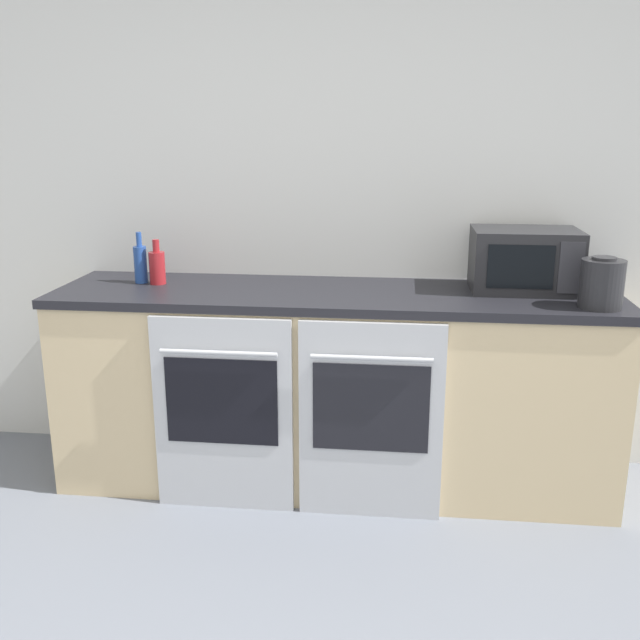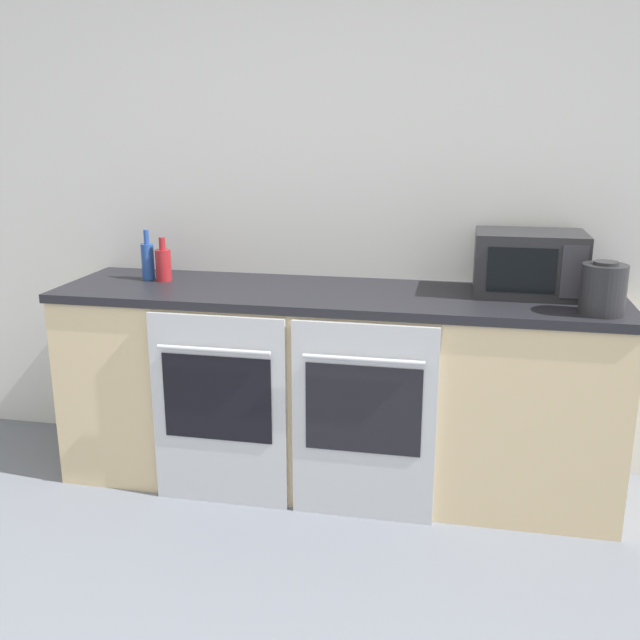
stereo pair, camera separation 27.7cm
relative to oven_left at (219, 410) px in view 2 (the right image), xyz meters
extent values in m
cube|color=silver|center=(0.46, 0.68, 0.85)|extent=(10.00, 0.06, 2.60)
cube|color=#D1B789|center=(0.46, 0.33, 0.00)|extent=(2.54, 0.64, 0.90)
cube|color=black|center=(0.46, 0.33, 0.47)|extent=(2.57, 0.66, 0.04)
cube|color=#B7BABF|center=(0.00, 0.00, -0.01)|extent=(0.62, 0.03, 0.89)
cube|color=black|center=(0.00, -0.02, 0.06)|extent=(0.49, 0.01, 0.39)
cylinder|color=#B7BABF|center=(0.00, -0.04, 0.29)|extent=(0.50, 0.02, 0.02)
cube|color=#B7BABF|center=(0.64, 0.00, -0.01)|extent=(0.62, 0.03, 0.89)
cube|color=black|center=(0.64, -0.02, 0.06)|extent=(0.49, 0.01, 0.39)
cylinder|color=#B7BABF|center=(0.64, -0.04, 0.29)|extent=(0.50, 0.02, 0.02)
cube|color=#232326|center=(1.31, 0.44, 0.63)|extent=(0.47, 0.33, 0.28)
cube|color=black|center=(1.27, 0.28, 0.63)|extent=(0.28, 0.01, 0.19)
cube|color=#2D2D33|center=(1.48, 0.28, 0.63)|extent=(0.10, 0.01, 0.22)
cylinder|color=maroon|center=(-0.39, 0.39, 0.56)|extent=(0.08, 0.08, 0.15)
cylinder|color=maroon|center=(-0.39, 0.39, 0.67)|extent=(0.03, 0.03, 0.06)
cylinder|color=#234793|center=(-0.48, 0.41, 0.57)|extent=(0.06, 0.06, 0.18)
cylinder|color=#234793|center=(-0.48, 0.41, 0.70)|extent=(0.03, 0.03, 0.07)
cylinder|color=#232326|center=(1.58, 0.15, 0.59)|extent=(0.18, 0.18, 0.20)
cylinder|color=#262628|center=(1.58, 0.15, 0.69)|extent=(0.10, 0.10, 0.01)
camera|label=1|loc=(0.75, -2.82, 1.22)|focal=40.00mm
camera|label=2|loc=(1.02, -2.78, 1.22)|focal=40.00mm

